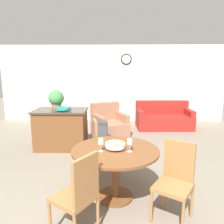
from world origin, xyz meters
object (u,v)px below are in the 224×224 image
object	(u,v)px
wine_glass_right	(130,142)
potted_plant	(56,99)
kitchen_island	(61,129)
armchair	(109,125)
dining_chair_far_side	(102,144)
dining_table	(115,160)
couch	(164,119)
wine_glass_left	(101,142)
trash_bin	(100,135)
dining_chair_near_left	(79,192)
fruit_bowl	(115,145)
dining_chair_near_right	(175,178)
teal_bowl	(63,108)

from	to	relation	value
wine_glass_right	potted_plant	bearing A→B (deg)	124.90
kitchen_island	armchair	size ratio (longest dim) A/B	1.03
dining_chair_far_side	potted_plant	distance (m)	1.99
dining_table	couch	xyz separation A→B (m)	(1.53, 3.96, -0.30)
wine_glass_left	trash_bin	xyz separation A→B (m)	(-0.18, 2.16, -0.57)
dining_table	dining_chair_near_left	xyz separation A→B (m)	(-0.40, -0.76, -0.05)
fruit_bowl	wine_glass_left	bearing A→B (deg)	-156.10
dining_chair_near_right	armchair	bearing A→B (deg)	-41.72
wine_glass_right	trash_bin	bearing A→B (deg)	104.93
armchair	wine_glass_right	bearing A→B (deg)	-108.13
dining_table	dining_chair_near_right	distance (m)	0.85
kitchen_island	trash_bin	size ratio (longest dim) A/B	1.87
wine_glass_left	kitchen_island	bearing A→B (deg)	117.04
wine_glass_right	trash_bin	xyz separation A→B (m)	(-0.58, 2.16, -0.57)
dining_table	fruit_bowl	distance (m)	0.23
trash_bin	couch	bearing A→B (deg)	44.75
kitchen_island	couch	distance (m)	3.40
teal_bowl	wine_glass_right	bearing A→B (deg)	-55.50
kitchen_island	armchair	xyz separation A→B (m)	(1.10, 1.04, -0.17)
dining_chair_far_side	teal_bowl	xyz separation A→B (m)	(-0.96, 1.15, 0.45)
dining_chair_near_left	wine_glass_right	distance (m)	0.96
dining_chair_near_left	kitchen_island	bearing A→B (deg)	50.78
fruit_bowl	couch	distance (m)	4.28
teal_bowl	kitchen_island	bearing A→B (deg)	128.71
potted_plant	dining_chair_near_right	bearing A→B (deg)	-50.44
dining_chair_near_left	fruit_bowl	xyz separation A→B (m)	(0.40, 0.76, 0.28)
dining_table	dining_chair_far_side	distance (m)	0.85
dining_table	armchair	xyz separation A→B (m)	(-0.20, 3.12, -0.28)
dining_chair_far_side	wine_glass_right	size ratio (longest dim) A/B	5.39
dining_table	armchair	distance (m)	3.14
dining_chair_near_right	potted_plant	size ratio (longest dim) A/B	2.25
fruit_bowl	kitchen_island	world-z (taller)	kitchen_island
dining_chair_near_left	fruit_bowl	bearing A→B (deg)	5.36
dining_chair_near_right	armchair	world-z (taller)	dining_chair_near_right
teal_bowl	couch	size ratio (longest dim) A/B	0.20
dining_chair_near_left	couch	size ratio (longest dim) A/B	0.56
trash_bin	armchair	distance (m)	1.07
dining_chair_near_left	trash_bin	distance (m)	2.83
dining_chair_far_side	fruit_bowl	xyz separation A→B (m)	(0.25, -0.81, 0.28)
dining_chair_near_right	armchair	distance (m)	3.65
dining_chair_near_left	trash_bin	world-z (taller)	dining_chair_near_left
wine_glass_left	wine_glass_right	xyz separation A→B (m)	(0.40, -0.00, 0.00)
dining_chair_near_left	couch	xyz separation A→B (m)	(1.92, 4.71, -0.25)
fruit_bowl	teal_bowl	distance (m)	2.31
fruit_bowl	wine_glass_left	distance (m)	0.23
couch	teal_bowl	bearing A→B (deg)	-146.21
wine_glass_left	armchair	bearing A→B (deg)	90.09
fruit_bowl	potted_plant	size ratio (longest dim) A/B	0.65
teal_bowl	trash_bin	xyz separation A→B (m)	(0.83, 0.11, -0.66)
dining_table	dining_chair_far_side	bearing A→B (deg)	107.31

